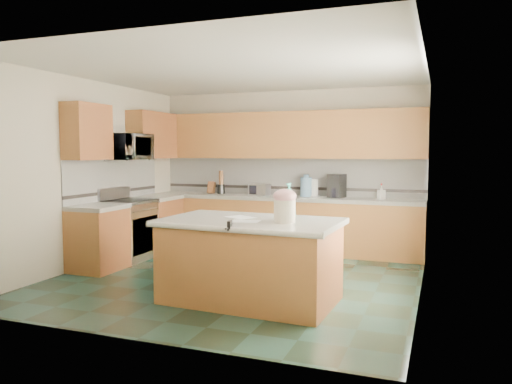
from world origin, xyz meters
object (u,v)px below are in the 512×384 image
at_px(island_top, 250,222).
at_px(knife_block, 211,188).
at_px(toaster_oven, 259,190).
at_px(island_base, 250,263).
at_px(soap_bottle_island, 289,201).
at_px(treat_jar, 285,211).
at_px(coffee_maker, 337,186).

relative_size(island_top, knife_block, 9.36).
xyz_separation_m(knife_block, toaster_oven, (0.91, 0.00, -0.01)).
relative_size(island_base, soap_bottle_island, 4.58).
relative_size(island_base, island_top, 0.95).
bearing_deg(treat_jar, toaster_oven, 134.72).
xyz_separation_m(treat_jar, knife_block, (-2.29, 2.99, -0.02)).
distance_m(treat_jar, coffee_maker, 3.02).
height_order(island_top, toaster_oven, toaster_oven).
bearing_deg(island_base, toaster_oven, 111.08).
relative_size(soap_bottle_island, knife_block, 1.94).
xyz_separation_m(soap_bottle_island, toaster_oven, (-1.36, 2.76, -0.11)).
bearing_deg(coffee_maker, island_base, -79.01).
bearing_deg(island_base, coffee_maker, 85.62).
relative_size(island_top, treat_jar, 8.08).
bearing_deg(soap_bottle_island, toaster_oven, 123.11).
relative_size(treat_jar, coffee_maker, 0.63).
bearing_deg(island_base, soap_bottle_island, 23.38).
xyz_separation_m(island_top, soap_bottle_island, (0.40, 0.15, 0.23)).
distance_m(island_base, coffee_maker, 3.04).
height_order(knife_block, toaster_oven, knife_block).
bearing_deg(knife_block, toaster_oven, 1.45).
xyz_separation_m(island_base, toaster_oven, (-0.96, 2.91, 0.59)).
xyz_separation_m(toaster_oven, coffee_maker, (1.33, 0.03, 0.10)).
xyz_separation_m(island_base, island_top, (0.00, 0.00, 0.46)).
bearing_deg(knife_block, island_base, -55.82).
bearing_deg(knife_block, island_top, -55.82).
relative_size(soap_bottle_island, toaster_oven, 1.22).
bearing_deg(coffee_maker, island_top, -79.01).
distance_m(island_base, knife_block, 3.50).
height_order(soap_bottle_island, knife_block, soap_bottle_island).
bearing_deg(soap_bottle_island, treat_jar, -77.49).
bearing_deg(island_base, treat_jar, -8.45).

